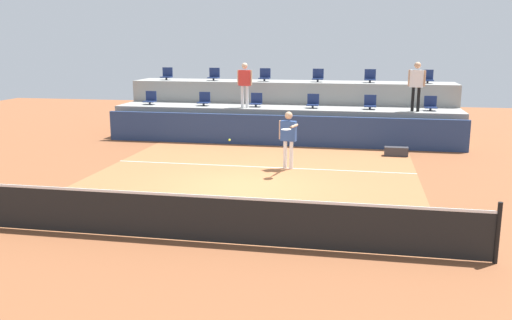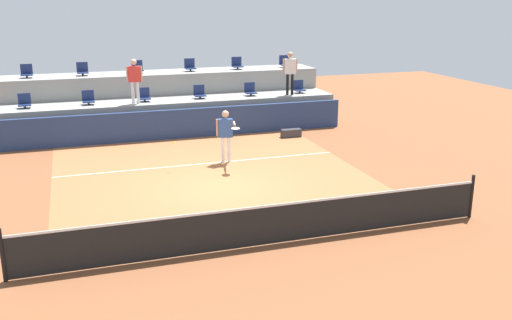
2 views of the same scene
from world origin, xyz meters
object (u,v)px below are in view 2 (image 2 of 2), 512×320
object	(u,v)px
spectator_leaning_on_rail	(290,69)
tennis_player	(226,131)
stadium_chair_upper_right	(237,64)
stadium_chair_lower_left	(88,99)
tennis_ball	(175,143)
equipment_bag	(291,133)
stadium_chair_lower_far_left	(24,102)
stadium_chair_lower_far_right	(299,88)
stadium_chair_upper_mid_left	(137,68)
stadium_chair_upper_mid_right	(190,66)
stadium_chair_upper_left	(82,70)
stadium_chair_upper_far_right	(285,62)
spectator_in_grey	(134,77)
stadium_chair_lower_right	(250,90)
stadium_chair_lower_mid_right	(200,93)
stadium_chair_lower_mid_left	(144,96)
stadium_chair_upper_far_left	(27,72)

from	to	relation	value
spectator_leaning_on_rail	tennis_player	bearing A→B (deg)	-130.95
stadium_chair_upper_right	spectator_leaning_on_rail	bearing A→B (deg)	-53.97
stadium_chair_lower_left	tennis_ball	bearing A→B (deg)	-66.31
spectator_leaning_on_rail	equipment_bag	size ratio (longest dim) A/B	2.29
stadium_chair_lower_left	equipment_bag	bearing A→B (deg)	-18.11
stadium_chair_lower_far_left	stadium_chair_lower_far_right	bearing A→B (deg)	0.00
stadium_chair_lower_far_left	stadium_chair_upper_right	world-z (taller)	stadium_chair_upper_right
stadium_chair_upper_mid_left	stadium_chair_upper_mid_right	size ratio (longest dim) A/B	1.00
spectator_leaning_on_rail	equipment_bag	distance (m)	3.00
stadium_chair_upper_left	stadium_chair_upper_far_right	bearing A→B (deg)	0.00
spectator_in_grey	tennis_ball	distance (m)	5.03
tennis_player	equipment_bag	bearing A→B (deg)	38.29
stadium_chair_lower_far_right	spectator_leaning_on_rail	size ratio (longest dim) A/B	0.30
stadium_chair_lower_right	stadium_chair_lower_far_right	size ratio (longest dim) A/B	1.00
tennis_player	stadium_chair_upper_far_right	bearing A→B (deg)	56.01
stadium_chair_upper_far_right	tennis_ball	xyz separation A→B (m)	(-6.22, -6.99, -1.46)
stadium_chair_lower_far_left	stadium_chair_lower_mid_right	bearing A→B (deg)	0.00
stadium_chair_upper_right	equipment_bag	bearing A→B (deg)	-77.84
stadium_chair_upper_mid_right	stadium_chair_upper_far_right	bearing A→B (deg)	0.00
stadium_chair_upper_right	stadium_chair_lower_far_left	bearing A→B (deg)	-168.07
stadium_chair_lower_mid_right	stadium_chair_upper_mid_right	size ratio (longest dim) A/B	1.00
stadium_chair_upper_left	stadium_chair_upper_mid_right	size ratio (longest dim) A/B	1.00
stadium_chair_lower_left	tennis_ball	distance (m)	5.70
stadium_chair_lower_far_left	stadium_chair_upper_mid_right	world-z (taller)	stadium_chair_upper_mid_right
stadium_chair_lower_mid_left	stadium_chair_upper_right	distance (m)	4.69
stadium_chair_lower_far_right	spectator_leaning_on_rail	bearing A→B (deg)	-145.77
stadium_chair_lower_far_right	stadium_chair_upper_right	world-z (taller)	stadium_chair_upper_right
stadium_chair_lower_far_left	stadium_chair_lower_mid_right	world-z (taller)	same
stadium_chair_upper_mid_right	tennis_ball	bearing A→B (deg)	-105.77
stadium_chair_upper_mid_left	stadium_chair_upper_mid_right	xyz separation A→B (m)	(2.18, 0.00, 0.00)
stadium_chair_upper_left	stadium_chair_upper_mid_right	xyz separation A→B (m)	(4.33, 0.00, 0.00)
stadium_chair_lower_left	stadium_chair_upper_far_left	size ratio (longest dim) A/B	1.00
stadium_chair_upper_right	stadium_chair_lower_left	bearing A→B (deg)	-164.07
tennis_player	spectator_in_grey	size ratio (longest dim) A/B	1.02
stadium_chair_lower_left	stadium_chair_upper_left	xyz separation A→B (m)	(-0.08, 1.80, 0.85)
stadium_chair_upper_mid_left	stadium_chair_upper_far_right	bearing A→B (deg)	0.00
tennis_player	tennis_ball	size ratio (longest dim) A/B	24.91
stadium_chair_lower_far_left	stadium_chair_lower_mid_right	xyz separation A→B (m)	(6.44, 0.00, 0.00)
stadium_chair_lower_far_left	stadium_chair_upper_far_left	distance (m)	1.99
stadium_chair_lower_mid_right	spectator_in_grey	world-z (taller)	spectator_in_grey
stadium_chair_upper_right	stadium_chair_lower_right	bearing A→B (deg)	-89.31
stadium_chair_upper_mid_left	stadium_chair_upper_far_right	size ratio (longest dim) A/B	1.00
equipment_bag	stadium_chair_upper_mid_left	bearing A→B (deg)	140.99
stadium_chair_upper_far_left	stadium_chair_upper_mid_left	bearing A→B (deg)	0.00
stadium_chair_upper_far_left	stadium_chair_upper_mid_left	world-z (taller)	same
stadium_chair_upper_mid_right	equipment_bag	xyz separation A→B (m)	(2.95, -4.16, -2.16)
stadium_chair_upper_right	spectator_leaning_on_rail	world-z (taller)	spectator_leaning_on_rail
stadium_chair_upper_far_left	stadium_chair_upper_mid_right	size ratio (longest dim) A/B	1.00
stadium_chair_upper_far_left	stadium_chair_upper_mid_left	distance (m)	4.22
stadium_chair_upper_mid_right	stadium_chair_upper_right	bearing A→B (deg)	0.00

